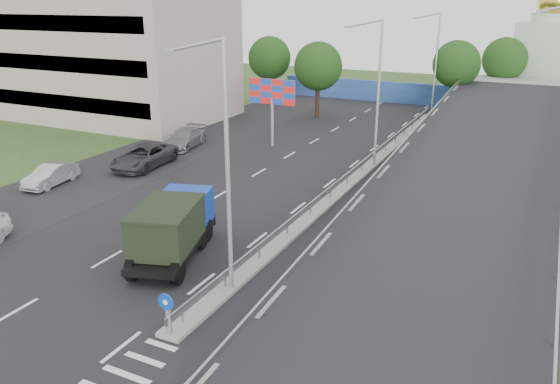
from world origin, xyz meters
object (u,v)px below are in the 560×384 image
Objects in this scene: parked_car_c at (144,156)px; lamp_post_near at (223,158)px; parked_car_b at (51,175)px; dump_truck at (173,225)px; lamp_post_mid at (376,86)px; lamp_post_far at (434,59)px; church at (546,56)px; billboard at (272,96)px; sign_bollard at (168,314)px; parked_car_d at (185,138)px.

lamp_post_near is at bearing -45.65° from parked_car_c.
dump_truck is at bearing -27.77° from parked_car_b.
lamp_post_mid is 1.00× the size of lamp_post_far.
church is at bearing 54.17° from parked_car_c.
billboard is 11.46m from parked_car_c.
sign_bollard is at bearing -53.43° from parked_car_c.
lamp_post_near is 19.47m from parked_car_b.
parked_car_d is at bearing 91.25° from parked_car_c.
parked_car_b is at bearing -118.86° from billboard.
lamp_post_far reaches higher than parked_car_b.
lamp_post_mid reaches higher than dump_truck.
lamp_post_mid is 20.00m from lamp_post_far.
parked_car_d is (-15.38, -1.50, -5.07)m from lamp_post_mid.
lamp_post_near is 54.90m from church.
lamp_post_near is at bearing 88.36° from sign_bollard.
lamp_post_near is 24.59m from parked_car_d.
lamp_post_near is 1.83× the size of billboard.
lamp_post_near and lamp_post_far have the same top height.
sign_bollard is 0.40× the size of parked_car_b.
billboard reaches higher than parked_car_c.
lamp_post_far is 26.91m from parked_car_d.
lamp_post_near reaches higher than parked_car_c.
sign_bollard is 27.05m from parked_car_d.
parked_car_d is at bearing 106.76° from dump_truck.
parked_car_c reaches higher than parked_car_d.
parked_car_b is at bearing 148.92° from sign_bollard.
lamp_post_near reaches higher than billboard.
billboard is (-9.11, -18.00, -1.62)m from lamp_post_far.
church reaches higher than billboard.
parked_car_c is at bearing 56.72° from parked_car_b.
billboard is 1.08× the size of parked_car_d.
parked_car_c is at bearing -118.25° from lamp_post_far.
lamp_post_far is at bearing 44.90° from parked_car_d.
billboard reaches higher than sign_bollard.
parked_car_b is (-27.44, -47.31, -4.63)m from church.
church is at bearing 57.69° from dump_truck.
sign_bollard is at bearing -90.26° from lamp_post_mid.
lamp_post_near is at bearing -90.00° from lamp_post_mid.
lamp_post_far reaches higher than dump_truck.
church reaches higher than parked_car_d.
lamp_post_mid reaches higher than parked_car_d.
lamp_post_mid is 1.47× the size of dump_truck.
lamp_post_mid is at bearing -3.96° from parked_car_d.
church reaches higher than parked_car_c.
lamp_post_mid is 35.41m from church.
lamp_post_near is at bearing -100.38° from church.
billboard is (-19.00, -32.00, -1.12)m from church.
dump_truck is at bearing -95.95° from lamp_post_far.
church is (9.89, 34.00, -0.50)m from lamp_post_mid.
parked_car_c is at bearing -120.84° from billboard.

